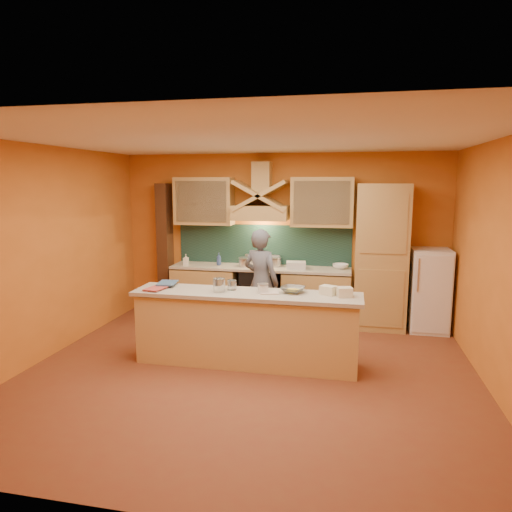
% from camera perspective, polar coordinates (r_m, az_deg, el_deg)
% --- Properties ---
extents(floor, '(5.50, 5.00, 0.01)m').
position_cam_1_polar(floor, '(5.78, -0.91, -14.46)').
color(floor, brown).
rests_on(floor, ground).
extents(ceiling, '(5.50, 5.00, 0.01)m').
position_cam_1_polar(ceiling, '(5.31, -0.98, 14.41)').
color(ceiling, white).
rests_on(ceiling, wall_back).
extents(wall_back, '(5.50, 0.02, 2.80)m').
position_cam_1_polar(wall_back, '(7.80, 3.11, 2.43)').
color(wall_back, orange).
rests_on(wall_back, floor).
extents(wall_front, '(5.50, 0.02, 2.80)m').
position_cam_1_polar(wall_front, '(3.05, -11.49, -8.52)').
color(wall_front, orange).
rests_on(wall_front, floor).
extents(wall_left, '(0.02, 5.00, 2.80)m').
position_cam_1_polar(wall_left, '(6.54, -25.14, 0.26)').
color(wall_left, orange).
rests_on(wall_left, floor).
extents(wall_right, '(0.02, 5.00, 2.80)m').
position_cam_1_polar(wall_right, '(5.47, 28.41, -1.57)').
color(wall_right, orange).
rests_on(wall_right, floor).
extents(base_cabinet_left, '(1.10, 0.60, 0.86)m').
position_cam_1_polar(base_cabinet_left, '(7.97, -6.22, -4.55)').
color(base_cabinet_left, tan).
rests_on(base_cabinet_left, floor).
extents(base_cabinet_right, '(1.10, 0.60, 0.86)m').
position_cam_1_polar(base_cabinet_right, '(7.62, 7.56, -5.23)').
color(base_cabinet_right, tan).
rests_on(base_cabinet_right, floor).
extents(counter_top, '(3.00, 0.62, 0.04)m').
position_cam_1_polar(counter_top, '(7.64, 0.51, -1.50)').
color(counter_top, '#B4AB98').
rests_on(counter_top, base_cabinet_left).
extents(stove, '(0.60, 0.58, 0.90)m').
position_cam_1_polar(stove, '(7.73, 0.51, -4.78)').
color(stove, black).
rests_on(stove, floor).
extents(backsplash, '(3.00, 0.03, 0.70)m').
position_cam_1_polar(backsplash, '(7.86, 0.92, 1.39)').
color(backsplash, '#16312D').
rests_on(backsplash, wall_back).
extents(range_hood, '(0.92, 0.50, 0.24)m').
position_cam_1_polar(range_hood, '(7.57, 0.60, 5.43)').
color(range_hood, tan).
rests_on(range_hood, wall_back).
extents(hood_chimney, '(0.30, 0.30, 0.50)m').
position_cam_1_polar(hood_chimney, '(7.65, 0.75, 9.81)').
color(hood_chimney, tan).
rests_on(hood_chimney, wall_back).
extents(upper_cabinet_left, '(1.00, 0.35, 0.80)m').
position_cam_1_polar(upper_cabinet_left, '(7.89, -6.49, 6.83)').
color(upper_cabinet_left, tan).
rests_on(upper_cabinet_left, wall_back).
extents(upper_cabinet_right, '(1.00, 0.35, 0.80)m').
position_cam_1_polar(upper_cabinet_right, '(7.51, 8.27, 6.68)').
color(upper_cabinet_right, tan).
rests_on(upper_cabinet_right, wall_back).
extents(pantry_column, '(0.80, 0.60, 2.30)m').
position_cam_1_polar(pantry_column, '(7.47, 15.35, -0.13)').
color(pantry_column, tan).
rests_on(pantry_column, floor).
extents(fridge, '(0.58, 0.60, 1.30)m').
position_cam_1_polar(fridge, '(7.65, 20.82, -4.01)').
color(fridge, white).
rests_on(fridge, floor).
extents(trim_column_left, '(0.20, 0.30, 2.30)m').
position_cam_1_polar(trim_column_left, '(8.25, -11.28, 0.89)').
color(trim_column_left, '#472816').
rests_on(trim_column_left, floor).
extents(island_body, '(2.80, 0.55, 0.88)m').
position_cam_1_polar(island_body, '(5.91, -1.23, -9.32)').
color(island_body, '#E1BC73').
rests_on(island_body, floor).
extents(island_top, '(2.90, 0.62, 0.05)m').
position_cam_1_polar(island_top, '(5.78, -1.24, -4.80)').
color(island_top, '#B4AB98').
rests_on(island_top, island_body).
extents(person, '(0.70, 0.59, 1.63)m').
position_cam_1_polar(person, '(6.96, 0.63, -3.27)').
color(person, slate).
rests_on(person, floor).
extents(pot_large, '(0.29, 0.29, 0.14)m').
position_cam_1_polar(pot_large, '(7.67, -1.25, -0.92)').
color(pot_large, silver).
rests_on(pot_large, stove).
extents(pot_small, '(0.23, 0.23, 0.15)m').
position_cam_1_polar(pot_small, '(7.67, 2.41, -0.90)').
color(pot_small, '#B1B2B8').
rests_on(pot_small, stove).
extents(soap_bottle_a, '(0.10, 0.10, 0.19)m').
position_cam_1_polar(soap_bottle_a, '(7.87, -8.75, -0.45)').
color(soap_bottle_a, silver).
rests_on(soap_bottle_a, counter_top).
extents(soap_bottle_b, '(0.08, 0.08, 0.21)m').
position_cam_1_polar(soap_bottle_b, '(7.78, -4.67, -0.38)').
color(soap_bottle_b, '#314787').
rests_on(soap_bottle_b, counter_top).
extents(bowl_back, '(0.27, 0.27, 0.08)m').
position_cam_1_polar(bowl_back, '(7.58, 10.52, -1.28)').
color(bowl_back, white).
rests_on(bowl_back, counter_top).
extents(dish_rack, '(0.34, 0.28, 0.11)m').
position_cam_1_polar(dish_rack, '(7.50, 5.03, -1.15)').
color(dish_rack, silver).
rests_on(dish_rack, counter_top).
extents(book_lower, '(0.26, 0.32, 0.03)m').
position_cam_1_polar(book_lower, '(6.10, -13.26, -3.92)').
color(book_lower, '#B54440').
rests_on(book_lower, island_top).
extents(book_upper, '(0.29, 0.36, 0.02)m').
position_cam_1_polar(book_upper, '(6.27, -12.07, -3.32)').
color(book_upper, '#3B5B82').
rests_on(book_upper, island_top).
extents(jar_large, '(0.16, 0.16, 0.17)m').
position_cam_1_polar(jar_large, '(5.80, -4.63, -3.65)').
color(jar_large, silver).
rests_on(jar_large, island_top).
extents(jar_small, '(0.15, 0.15, 0.13)m').
position_cam_1_polar(jar_small, '(5.90, -3.04, -3.63)').
color(jar_small, silver).
rests_on(jar_small, island_top).
extents(kitchen_scale, '(0.15, 0.15, 0.10)m').
position_cam_1_polar(kitchen_scale, '(5.74, 0.86, -4.13)').
color(kitchen_scale, white).
rests_on(kitchen_scale, island_top).
extents(mixing_bowl, '(0.36, 0.36, 0.07)m').
position_cam_1_polar(mixing_bowl, '(5.77, 4.63, -4.22)').
color(mixing_bowl, silver).
rests_on(mixing_bowl, island_top).
extents(cloth, '(0.26, 0.22, 0.01)m').
position_cam_1_polar(cloth, '(5.73, 1.66, -4.60)').
color(cloth, beige).
rests_on(cloth, island_top).
extents(grocery_bag_a, '(0.21, 0.19, 0.12)m').
position_cam_1_polar(grocery_bag_a, '(5.64, 11.00, -4.44)').
color(grocery_bag_a, beige).
rests_on(grocery_bag_a, island_top).
extents(grocery_bag_b, '(0.22, 0.20, 0.11)m').
position_cam_1_polar(grocery_bag_b, '(5.72, 9.01, -4.24)').
color(grocery_bag_b, beige).
rests_on(grocery_bag_b, island_top).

